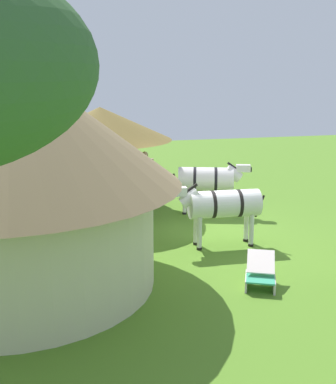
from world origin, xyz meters
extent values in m
plane|color=#538326|center=(0.00, 0.00, 0.00)|extent=(36.00, 36.00, 0.00)
cylinder|color=beige|center=(-1.45, 4.24, 0.97)|extent=(4.87, 4.87, 1.95)
cone|color=olive|center=(-1.45, 4.24, 3.08)|extent=(5.95, 5.95, 2.26)
cylinder|color=brown|center=(3.18, 2.24, 1.06)|extent=(0.10, 0.10, 2.13)
cone|color=brown|center=(3.18, 2.24, 2.60)|extent=(4.08, 4.08, 0.93)
cube|color=white|center=(3.18, 2.24, 0.72)|extent=(1.50, 1.10, 0.04)
cylinder|color=silver|center=(2.49, 2.57, 0.35)|extent=(0.06, 0.06, 0.70)
cylinder|color=silver|center=(3.76, 2.72, 0.35)|extent=(0.06, 0.06, 0.70)
cylinder|color=silver|center=(2.59, 1.76, 0.35)|extent=(0.06, 0.06, 0.70)
cylinder|color=silver|center=(3.86, 1.91, 0.35)|extent=(0.06, 0.06, 0.70)
cube|color=white|center=(2.38, 3.07, 0.45)|extent=(0.61, 0.61, 0.04)
cube|color=white|center=(2.25, 3.21, 0.68)|extent=(0.35, 0.33, 0.45)
cylinder|color=white|center=(2.65, 3.07, 0.23)|extent=(0.04, 0.04, 0.45)
cylinder|color=white|center=(2.37, 2.81, 0.23)|extent=(0.04, 0.04, 0.45)
cylinder|color=white|center=(2.40, 3.33, 0.23)|extent=(0.04, 0.04, 0.45)
cylinder|color=white|center=(2.12, 3.07, 0.23)|extent=(0.04, 0.04, 0.45)
cube|color=silver|center=(4.02, 1.46, 0.45)|extent=(0.61, 0.61, 0.04)
cube|color=silver|center=(4.16, 1.33, 0.68)|extent=(0.33, 0.35, 0.45)
cylinder|color=silver|center=(3.76, 1.44, 0.23)|extent=(0.04, 0.04, 0.45)
cylinder|color=silver|center=(4.01, 1.72, 0.23)|extent=(0.04, 0.04, 0.45)
cylinder|color=silver|center=(4.02, 1.20, 0.23)|extent=(0.04, 0.04, 0.45)
cylinder|color=silver|center=(4.28, 1.48, 0.23)|extent=(0.04, 0.04, 0.45)
cylinder|color=#232525|center=(4.00, 0.87, 0.40)|extent=(0.12, 0.12, 0.81)
cylinder|color=#232525|center=(4.01, 0.72, 0.40)|extent=(0.12, 0.12, 0.81)
cube|color=beige|center=(4.00, 0.80, 1.09)|extent=(0.25, 0.45, 0.57)
cylinder|color=tan|center=(3.98, 1.04, 1.11)|extent=(0.08, 0.08, 0.54)
cylinder|color=tan|center=(4.03, 0.55, 1.11)|extent=(0.08, 0.08, 0.54)
sphere|color=tan|center=(4.00, 0.80, 1.50)|extent=(0.22, 0.22, 0.22)
cylinder|color=black|center=(4.72, 2.98, 0.40)|extent=(0.12, 0.12, 0.81)
cylinder|color=black|center=(4.71, 3.12, 0.40)|extent=(0.12, 0.12, 0.81)
cube|color=beige|center=(4.71, 3.05, 1.09)|extent=(0.22, 0.44, 0.57)
cylinder|color=beige|center=(4.72, 2.80, 1.11)|extent=(0.08, 0.08, 0.54)
cylinder|color=beige|center=(4.71, 3.30, 1.11)|extent=(0.08, 0.08, 0.54)
sphere|color=beige|center=(4.71, 3.05, 1.51)|extent=(0.22, 0.22, 0.22)
cube|color=#37A379|center=(-2.76, -0.01, 0.22)|extent=(0.72, 0.70, 0.03)
cube|color=white|center=(-2.51, -0.13, 0.44)|extent=(0.72, 0.70, 0.29)
cube|color=beige|center=(-2.82, -0.27, 0.11)|extent=(0.57, 0.29, 0.22)
cube|color=beige|center=(-2.60, 0.20, 0.11)|extent=(0.57, 0.29, 0.22)
cylinder|color=silver|center=(2.32, -0.65, 1.00)|extent=(1.15, 1.71, 0.70)
cylinder|color=black|center=(2.41, -0.35, 1.00)|extent=(0.70, 0.29, 0.71)
cylinder|color=black|center=(2.23, -0.92, 1.00)|extent=(0.70, 0.29, 0.71)
cylinder|color=silver|center=(2.07, -1.40, 1.18)|extent=(0.47, 0.62, 0.51)
cube|color=silver|center=(1.99, -1.67, 1.34)|extent=(0.29, 0.44, 0.20)
cube|color=black|center=(1.93, -1.84, 1.31)|extent=(0.15, 0.15, 0.12)
cube|color=black|center=(2.07, -1.40, 1.38)|extent=(0.15, 0.36, 0.28)
cylinder|color=silver|center=(2.31, -1.28, 0.37)|extent=(0.11, 0.11, 0.74)
cylinder|color=black|center=(2.31, -1.28, 0.03)|extent=(0.13, 0.13, 0.06)
cylinder|color=silver|center=(1.95, -1.16, 0.37)|extent=(0.11, 0.11, 0.74)
cylinder|color=black|center=(1.95, -1.16, 0.03)|extent=(0.13, 0.13, 0.06)
cylinder|color=silver|center=(2.68, -0.14, 0.37)|extent=(0.11, 0.11, 0.74)
cylinder|color=black|center=(2.68, -0.14, 0.03)|extent=(0.13, 0.13, 0.06)
cylinder|color=silver|center=(2.32, -0.02, 0.37)|extent=(0.11, 0.11, 0.74)
cylinder|color=black|center=(2.32, -0.02, 0.03)|extent=(0.13, 0.13, 0.06)
cylinder|color=black|center=(2.57, 0.15, 0.90)|extent=(0.12, 0.24, 0.53)
cylinder|color=silver|center=(-0.40, -0.18, 1.02)|extent=(0.74, 1.68, 0.63)
cylinder|color=black|center=(-0.42, -0.51, 1.02)|extent=(0.65, 0.12, 0.65)
cylinder|color=black|center=(-0.38, 0.12, 1.02)|extent=(0.65, 0.12, 0.65)
cylinder|color=silver|center=(-0.34, 0.64, 1.20)|extent=(0.32, 0.55, 0.49)
cube|color=silver|center=(-0.32, 0.92, 1.36)|extent=(0.21, 0.41, 0.20)
cube|color=black|center=(-0.31, 1.10, 1.33)|extent=(0.13, 0.13, 0.12)
cube|color=black|center=(-0.34, 0.64, 1.40)|extent=(0.06, 0.37, 0.28)
cylinder|color=silver|center=(-0.53, 0.46, 0.39)|extent=(0.11, 0.11, 0.78)
cylinder|color=black|center=(-0.53, 0.46, 0.03)|extent=(0.13, 0.13, 0.06)
cylinder|color=silver|center=(-0.18, 0.43, 0.39)|extent=(0.11, 0.11, 0.78)
cylinder|color=black|center=(-0.18, 0.43, 0.03)|extent=(0.13, 0.13, 0.06)
cylinder|color=silver|center=(-0.61, -0.79, 0.39)|extent=(0.11, 0.11, 0.78)
cylinder|color=black|center=(-0.61, -0.79, 0.03)|extent=(0.13, 0.13, 0.06)
cylinder|color=silver|center=(-0.27, -0.81, 0.39)|extent=(0.11, 0.11, 0.78)
cylinder|color=black|center=(-0.27, -0.81, 0.03)|extent=(0.13, 0.13, 0.06)
cylinder|color=black|center=(-0.46, -1.05, 0.92)|extent=(0.07, 0.24, 0.53)
camera|label=1|loc=(-10.18, 3.68, 3.88)|focal=43.69mm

